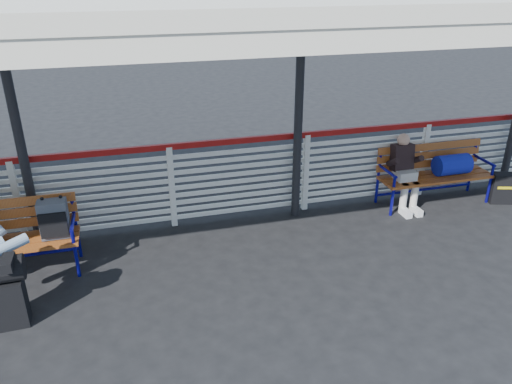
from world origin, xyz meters
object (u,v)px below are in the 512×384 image
object	(u,v)px
companion_person	(405,171)
suitcase_side	(502,188)
bench_right	(442,167)
luggage_stack	(3,290)
bench_left	(16,229)

from	to	relation	value
companion_person	suitcase_side	world-z (taller)	companion_person
companion_person	bench_right	bearing A→B (deg)	2.72
luggage_stack	bench_right	distance (m)	6.25
luggage_stack	bench_left	xyz separation A→B (m)	(0.01, 1.03, 0.16)
bench_left	suitcase_side	world-z (taller)	bench_left
luggage_stack	suitcase_side	world-z (taller)	luggage_stack
luggage_stack	bench_right	bearing A→B (deg)	10.82
bench_left	bench_right	bearing A→B (deg)	4.03
companion_person	bench_left	bearing A→B (deg)	-175.81
luggage_stack	suitcase_side	bearing A→B (deg)	6.62
bench_right	suitcase_side	distance (m)	1.05
bench_left	suitcase_side	xyz separation A→B (m)	(7.00, 0.12, -0.35)
bench_right	companion_person	distance (m)	0.66
bench_left	companion_person	distance (m)	5.42
luggage_stack	bench_left	distance (m)	1.04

